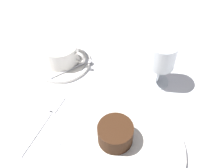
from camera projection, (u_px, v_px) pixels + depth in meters
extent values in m
plane|color=white|center=(133.00, 135.00, 0.58)|extent=(3.00, 3.00, 0.00)
cylinder|color=white|center=(120.00, 149.00, 0.55)|extent=(0.27, 0.27, 0.01)
torus|color=#999EA8|center=(120.00, 148.00, 0.55)|extent=(0.26, 0.26, 0.00)
cylinder|color=white|center=(62.00, 61.00, 0.72)|extent=(0.16, 0.16, 0.01)
torus|color=#999EA8|center=(62.00, 60.00, 0.72)|extent=(0.15, 0.15, 0.00)
cylinder|color=white|center=(60.00, 52.00, 0.70)|extent=(0.10, 0.10, 0.06)
cylinder|color=#331E0F|center=(60.00, 51.00, 0.70)|extent=(0.08, 0.08, 0.04)
torus|color=white|center=(79.00, 58.00, 0.68)|extent=(0.04, 0.01, 0.04)
cube|color=silver|center=(68.00, 70.00, 0.69)|extent=(0.06, 0.09, 0.00)
ellipsoid|color=silver|center=(88.00, 61.00, 0.71)|extent=(0.02, 0.03, 0.00)
cylinder|color=silver|center=(159.00, 82.00, 0.68)|extent=(0.06, 0.06, 0.01)
cylinder|color=silver|center=(161.00, 73.00, 0.66)|extent=(0.01, 0.01, 0.06)
cylinder|color=silver|center=(164.00, 55.00, 0.61)|extent=(0.07, 0.07, 0.07)
cylinder|color=#470A14|center=(164.00, 59.00, 0.62)|extent=(0.06, 0.06, 0.04)
cube|color=silver|center=(37.00, 132.00, 0.58)|extent=(0.01, 0.13, 0.01)
cube|color=silver|center=(57.00, 103.00, 0.63)|extent=(0.02, 0.05, 0.01)
cylinder|color=#381E0F|center=(115.00, 134.00, 0.54)|extent=(0.07, 0.07, 0.05)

